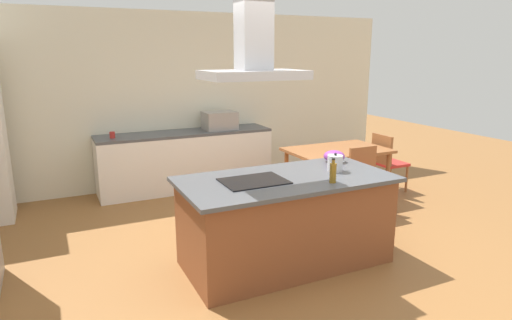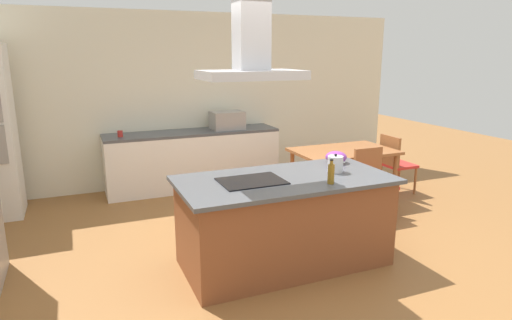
{
  "view_description": "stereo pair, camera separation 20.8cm",
  "coord_description": "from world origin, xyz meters",
  "px_view_note": "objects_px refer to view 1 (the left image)",
  "views": [
    {
      "loc": [
        -2.04,
        -3.59,
        2.08
      ],
      "look_at": [
        -0.14,
        0.4,
        1.0
      ],
      "focal_mm": 30.84,
      "sensor_mm": 36.0,
      "label": 1
    },
    {
      "loc": [
        -1.85,
        -3.68,
        2.08
      ],
      "look_at": [
        -0.14,
        0.4,
        1.0
      ],
      "focal_mm": 30.84,
      "sensor_mm": 36.0,
      "label": 2
    }
  ],
  "objects_px": {
    "cooktop": "(254,181)",
    "chair_at_right_end": "(386,159)",
    "olive_oil_bottle": "(333,172)",
    "mixing_bowl": "(334,156)",
    "tea_kettle": "(335,163)",
    "coffee_mug_red": "(112,135)",
    "countertop_microwave": "(220,120)",
    "range_hood": "(254,50)",
    "chair_facing_island": "(367,177)",
    "dining_table": "(337,155)"
  },
  "relations": [
    {
      "from": "olive_oil_bottle",
      "to": "chair_at_right_end",
      "type": "xyz_separation_m",
      "value": [
        2.25,
        1.76,
        -0.49
      ]
    },
    {
      "from": "cooktop",
      "to": "chair_at_right_end",
      "type": "bearing_deg",
      "value": 26.13
    },
    {
      "from": "cooktop",
      "to": "mixing_bowl",
      "type": "xyz_separation_m",
      "value": [
        1.14,
        0.32,
        0.06
      ]
    },
    {
      "from": "countertop_microwave",
      "to": "chair_facing_island",
      "type": "height_order",
      "value": "countertop_microwave"
    },
    {
      "from": "range_hood",
      "to": "chair_at_right_end",
      "type": "bearing_deg",
      "value": 26.13
    },
    {
      "from": "olive_oil_bottle",
      "to": "chair_at_right_end",
      "type": "bearing_deg",
      "value": 38.15
    },
    {
      "from": "chair_facing_island",
      "to": "olive_oil_bottle",
      "type": "bearing_deg",
      "value": -140.45
    },
    {
      "from": "tea_kettle",
      "to": "chair_at_right_end",
      "type": "height_order",
      "value": "tea_kettle"
    },
    {
      "from": "tea_kettle",
      "to": "chair_facing_island",
      "type": "bearing_deg",
      "value": 35.62
    },
    {
      "from": "tea_kettle",
      "to": "coffee_mug_red",
      "type": "height_order",
      "value": "tea_kettle"
    },
    {
      "from": "tea_kettle",
      "to": "olive_oil_bottle",
      "type": "xyz_separation_m",
      "value": [
        -0.26,
        -0.33,
        0.02
      ]
    },
    {
      "from": "countertop_microwave",
      "to": "range_hood",
      "type": "height_order",
      "value": "range_hood"
    },
    {
      "from": "dining_table",
      "to": "chair_facing_island",
      "type": "height_order",
      "value": "chair_facing_island"
    },
    {
      "from": "range_hood",
      "to": "dining_table",
      "type": "bearing_deg",
      "value": 35.63
    },
    {
      "from": "tea_kettle",
      "to": "mixing_bowl",
      "type": "relative_size",
      "value": 0.89
    },
    {
      "from": "olive_oil_bottle",
      "to": "coffee_mug_red",
      "type": "bearing_deg",
      "value": 115.94
    },
    {
      "from": "cooktop",
      "to": "olive_oil_bottle",
      "type": "distance_m",
      "value": 0.74
    },
    {
      "from": "olive_oil_bottle",
      "to": "countertop_microwave",
      "type": "bearing_deg",
      "value": 88.18
    },
    {
      "from": "mixing_bowl",
      "to": "countertop_microwave",
      "type": "xyz_separation_m",
      "value": [
        -0.38,
        2.56,
        0.08
      ]
    },
    {
      "from": "coffee_mug_red",
      "to": "countertop_microwave",
      "type": "bearing_deg",
      "value": 1.62
    },
    {
      "from": "tea_kettle",
      "to": "countertop_microwave",
      "type": "distance_m",
      "value": 2.89
    },
    {
      "from": "cooktop",
      "to": "mixing_bowl",
      "type": "height_order",
      "value": "mixing_bowl"
    },
    {
      "from": "coffee_mug_red",
      "to": "chair_facing_island",
      "type": "height_order",
      "value": "coffee_mug_red"
    },
    {
      "from": "cooktop",
      "to": "chair_at_right_end",
      "type": "height_order",
      "value": "cooktop"
    },
    {
      "from": "tea_kettle",
      "to": "mixing_bowl",
      "type": "xyz_separation_m",
      "value": [
        0.22,
        0.33,
        -0.02
      ]
    },
    {
      "from": "coffee_mug_red",
      "to": "mixing_bowl",
      "type": "bearing_deg",
      "value": -51.12
    },
    {
      "from": "olive_oil_bottle",
      "to": "countertop_microwave",
      "type": "height_order",
      "value": "countertop_microwave"
    },
    {
      "from": "olive_oil_bottle",
      "to": "chair_at_right_end",
      "type": "height_order",
      "value": "olive_oil_bottle"
    },
    {
      "from": "cooktop",
      "to": "mixing_bowl",
      "type": "bearing_deg",
      "value": 15.68
    },
    {
      "from": "tea_kettle",
      "to": "mixing_bowl",
      "type": "distance_m",
      "value": 0.4
    },
    {
      "from": "countertop_microwave",
      "to": "chair_facing_island",
      "type": "bearing_deg",
      "value": -59.95
    },
    {
      "from": "mixing_bowl",
      "to": "chair_at_right_end",
      "type": "distance_m",
      "value": 2.13
    },
    {
      "from": "dining_table",
      "to": "chair_at_right_end",
      "type": "xyz_separation_m",
      "value": [
        0.92,
        0.0,
        -0.16
      ]
    },
    {
      "from": "chair_at_right_end",
      "to": "olive_oil_bottle",
      "type": "bearing_deg",
      "value": -141.85
    },
    {
      "from": "chair_at_right_end",
      "to": "range_hood",
      "type": "bearing_deg",
      "value": -153.87
    },
    {
      "from": "mixing_bowl",
      "to": "coffee_mug_red",
      "type": "bearing_deg",
      "value": 128.88
    },
    {
      "from": "mixing_bowl",
      "to": "chair_at_right_end",
      "type": "relative_size",
      "value": 0.26
    },
    {
      "from": "tea_kettle",
      "to": "chair_facing_island",
      "type": "relative_size",
      "value": 0.23
    },
    {
      "from": "chair_facing_island",
      "to": "mixing_bowl",
      "type": "bearing_deg",
      "value": -152.69
    },
    {
      "from": "olive_oil_bottle",
      "to": "tea_kettle",
      "type": "bearing_deg",
      "value": 51.83
    },
    {
      "from": "olive_oil_bottle",
      "to": "mixing_bowl",
      "type": "xyz_separation_m",
      "value": [
        0.48,
        0.66,
        -0.03
      ]
    },
    {
      "from": "olive_oil_bottle",
      "to": "mixing_bowl",
      "type": "distance_m",
      "value": 0.82
    },
    {
      "from": "cooktop",
      "to": "dining_table",
      "type": "distance_m",
      "value": 2.45
    },
    {
      "from": "dining_table",
      "to": "range_hood",
      "type": "bearing_deg",
      "value": -144.37
    },
    {
      "from": "tea_kettle",
      "to": "chair_at_right_end",
      "type": "relative_size",
      "value": 0.23
    },
    {
      "from": "cooktop",
      "to": "countertop_microwave",
      "type": "height_order",
      "value": "countertop_microwave"
    },
    {
      "from": "coffee_mug_red",
      "to": "dining_table",
      "type": "height_order",
      "value": "coffee_mug_red"
    },
    {
      "from": "tea_kettle",
      "to": "range_hood",
      "type": "xyz_separation_m",
      "value": [
        -0.92,
        0.01,
        1.12
      ]
    },
    {
      "from": "cooktop",
      "to": "tea_kettle",
      "type": "xyz_separation_m",
      "value": [
        0.92,
        -0.01,
        0.08
      ]
    },
    {
      "from": "tea_kettle",
      "to": "coffee_mug_red",
      "type": "xyz_separation_m",
      "value": [
        -1.81,
        2.84,
        -0.04
      ]
    }
  ]
}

